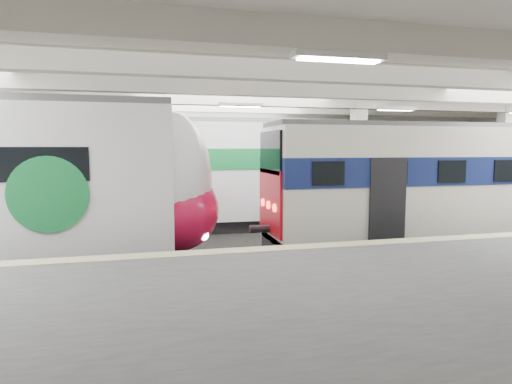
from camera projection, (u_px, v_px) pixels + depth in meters
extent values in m
cube|color=black|center=(254.00, 261.00, 13.33)|extent=(36.00, 24.00, 0.10)
cube|color=silver|center=(254.00, 77.00, 12.76)|extent=(36.00, 24.00, 0.20)
cube|color=beige|center=(210.00, 161.00, 22.71)|extent=(30.00, 0.10, 5.50)
cube|color=#4C4C4F|center=(347.00, 326.00, 6.99)|extent=(30.00, 7.00, 1.10)
cube|color=beige|center=(286.00, 248.00, 10.07)|extent=(30.00, 0.50, 0.02)
cube|color=beige|center=(153.00, 168.00, 15.23)|extent=(0.50, 0.50, 5.50)
cube|color=beige|center=(358.00, 166.00, 17.13)|extent=(0.50, 0.50, 5.50)
cube|color=beige|center=(503.00, 164.00, 18.78)|extent=(0.50, 0.50, 5.50)
cube|color=beige|center=(254.00, 88.00, 12.79)|extent=(30.00, 18.00, 0.50)
cube|color=#59544C|center=(254.00, 257.00, 13.32)|extent=(30.00, 1.52, 0.16)
cube|color=#59544C|center=(225.00, 226.00, 18.63)|extent=(30.00, 1.52, 0.16)
cylinder|color=black|center=(254.00, 106.00, 12.85)|extent=(30.00, 0.03, 0.03)
cylinder|color=black|center=(224.00, 119.00, 18.16)|extent=(30.00, 0.03, 0.03)
cube|color=white|center=(272.00, 90.00, 10.89)|extent=(26.00, 8.40, 0.12)
ellipsoid|color=white|center=(171.00, 180.00, 12.47)|extent=(2.40, 2.96, 3.98)
ellipsoid|color=#C4103A|center=(176.00, 210.00, 12.59)|extent=(2.54, 3.02, 2.44)
cylinder|color=#177F3B|center=(48.00, 195.00, 10.30)|extent=(1.88, 0.06, 1.88)
cube|color=silver|center=(448.00, 182.00, 14.72)|extent=(12.67, 2.78, 3.61)
cube|color=navy|center=(449.00, 169.00, 14.68)|extent=(12.71, 2.84, 0.88)
cube|color=#A90B16|center=(270.00, 201.00, 13.26)|extent=(0.08, 2.36, 1.98)
cube|color=black|center=(270.00, 153.00, 13.11)|extent=(0.08, 2.22, 1.30)
cube|color=#4C4C51|center=(451.00, 126.00, 14.53)|extent=(12.67, 2.17, 0.16)
cube|color=black|center=(446.00, 237.00, 14.92)|extent=(12.67, 1.94, 0.70)
cube|color=white|center=(168.00, 171.00, 17.83)|extent=(14.75, 3.28, 3.99)
cube|color=#177F3B|center=(168.00, 159.00, 17.77)|extent=(14.80, 3.34, 0.84)
cube|color=#4C4C51|center=(167.00, 120.00, 17.61)|extent=(14.74, 2.75, 0.16)
cube|color=black|center=(169.00, 223.00, 18.05)|extent=(14.75, 2.96, 0.60)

